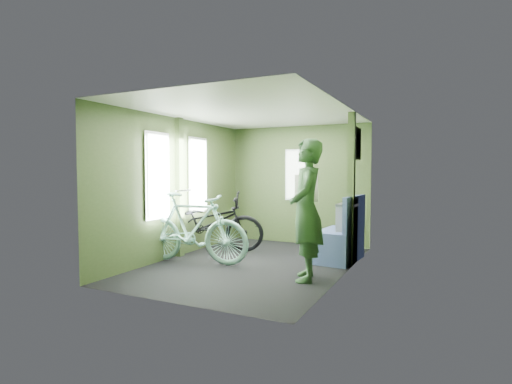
{
  "coord_description": "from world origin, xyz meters",
  "views": [
    {
      "loc": [
        2.66,
        -5.42,
        1.42
      ],
      "look_at": [
        0.0,
        0.1,
        1.1
      ],
      "focal_mm": 28.0,
      "sensor_mm": 36.0,
      "label": 1
    }
  ],
  "objects_px": {
    "waste_box": "(347,233)",
    "bench_seat": "(341,242)",
    "bicycle_black": "(208,252)",
    "passenger": "(306,210)",
    "bicycle_mint": "(193,263)"
  },
  "relations": [
    {
      "from": "waste_box",
      "to": "bench_seat",
      "type": "bearing_deg",
      "value": 154.26
    },
    {
      "from": "bicycle_black",
      "to": "waste_box",
      "type": "distance_m",
      "value": 2.44
    },
    {
      "from": "passenger",
      "to": "waste_box",
      "type": "relative_size",
      "value": 2.01
    },
    {
      "from": "waste_box",
      "to": "passenger",
      "type": "bearing_deg",
      "value": -101.25
    },
    {
      "from": "bicycle_mint",
      "to": "bench_seat",
      "type": "height_order",
      "value": "bench_seat"
    },
    {
      "from": "bicycle_mint",
      "to": "passenger",
      "type": "xyz_separation_m",
      "value": [
        1.87,
        -0.13,
        0.92
      ]
    },
    {
      "from": "passenger",
      "to": "bench_seat",
      "type": "distance_m",
      "value": 1.44
    },
    {
      "from": "bicycle_black",
      "to": "bicycle_mint",
      "type": "distance_m",
      "value": 0.88
    },
    {
      "from": "passenger",
      "to": "waste_box",
      "type": "xyz_separation_m",
      "value": [
        0.25,
        1.25,
        -0.46
      ]
    },
    {
      "from": "waste_box",
      "to": "bench_seat",
      "type": "relative_size",
      "value": 0.88
    },
    {
      "from": "bicycle_black",
      "to": "waste_box",
      "type": "height_order",
      "value": "waste_box"
    },
    {
      "from": "bicycle_mint",
      "to": "bench_seat",
      "type": "bearing_deg",
      "value": -66.4
    },
    {
      "from": "waste_box",
      "to": "bench_seat",
      "type": "distance_m",
      "value": 0.2
    },
    {
      "from": "passenger",
      "to": "bench_seat",
      "type": "bearing_deg",
      "value": 154.83
    },
    {
      "from": "bicycle_black",
      "to": "bicycle_mint",
      "type": "height_order",
      "value": "bicycle_mint"
    }
  ]
}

